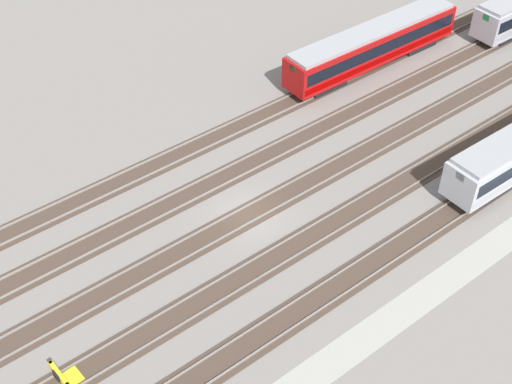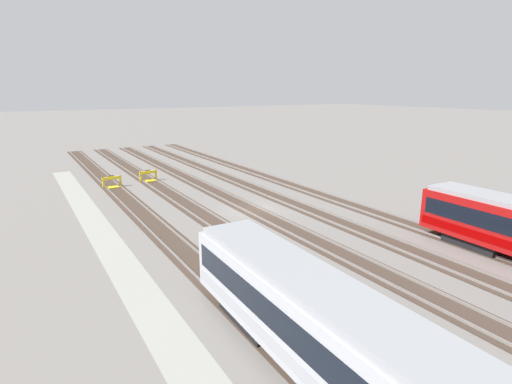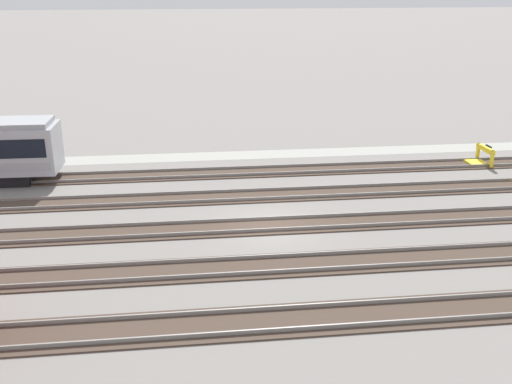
% 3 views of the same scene
% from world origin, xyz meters
% --- Properties ---
extents(ground_plane, '(400.00, 400.00, 0.00)m').
position_xyz_m(ground_plane, '(0.00, 0.00, 0.00)').
color(ground_plane, gray).
extents(service_walkway, '(54.00, 2.00, 0.01)m').
position_xyz_m(service_walkway, '(0.00, -12.31, 0.00)').
color(service_walkway, '#9E9E93').
rests_on(service_walkway, ground).
extents(rail_track_nearest, '(90.00, 2.23, 0.21)m').
position_xyz_m(rail_track_nearest, '(0.00, -8.49, 0.04)').
color(rail_track_nearest, '#47382D').
rests_on(rail_track_nearest, ground).
extents(rail_track_near_inner, '(90.00, 2.24, 0.21)m').
position_xyz_m(rail_track_near_inner, '(0.00, -4.24, 0.04)').
color(rail_track_near_inner, '#47382D').
rests_on(rail_track_near_inner, ground).
extents(rail_track_middle, '(90.00, 2.24, 0.21)m').
position_xyz_m(rail_track_middle, '(0.00, 0.00, 0.04)').
color(rail_track_middle, '#47382D').
rests_on(rail_track_middle, ground).
extents(rail_track_far_inner, '(90.00, 2.23, 0.21)m').
position_xyz_m(rail_track_far_inner, '(0.00, 4.24, 0.04)').
color(rail_track_far_inner, '#47382D').
rests_on(rail_track_far_inner, ground).
extents(rail_track_farthest, '(90.00, 2.23, 0.21)m').
position_xyz_m(rail_track_farthest, '(0.00, 8.49, 0.04)').
color(rail_track_farthest, '#47382D').
rests_on(rail_track_farthest, ground).
extents(subway_car_front_row_right_inner, '(18.05, 3.16, 3.70)m').
position_xyz_m(subway_car_front_row_right_inner, '(20.31, -8.50, 2.04)').
color(subway_car_front_row_right_inner, '#ADAFB7').
rests_on(subway_car_front_row_right_inner, ground).
extents(bumper_stop_nearest_track, '(1.36, 2.01, 1.22)m').
position_xyz_m(bumper_stop_nearest_track, '(-14.98, -8.48, 0.51)').
color(bumper_stop_nearest_track, yellow).
rests_on(bumper_stop_nearest_track, ground).
extents(bumper_stop_near_inner_track, '(1.38, 2.01, 1.22)m').
position_xyz_m(bumper_stop_near_inner_track, '(-15.98, -4.23, 0.51)').
color(bumper_stop_near_inner_track, yellow).
rests_on(bumper_stop_near_inner_track, ground).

